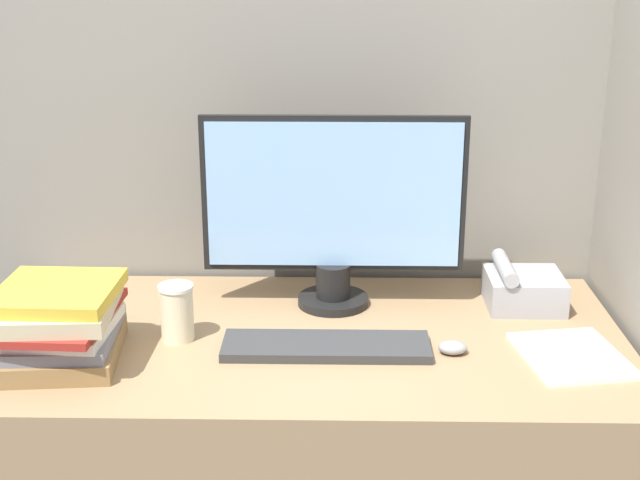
% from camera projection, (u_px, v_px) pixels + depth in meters
% --- Properties ---
extents(cubicle_panel_rear, '(1.82, 0.04, 1.74)m').
position_uv_depth(cubicle_panel_rear, '(312.00, 223.00, 2.32)').
color(cubicle_panel_rear, gray).
rests_on(cubicle_panel_rear, ground_plane).
extents(desk, '(1.42, 0.74, 0.73)m').
position_uv_depth(desk, '(308.00, 478.00, 2.10)').
color(desk, '#937551').
rests_on(desk, ground_plane).
extents(monitor, '(0.62, 0.17, 0.46)m').
position_uv_depth(monitor, '(334.00, 212.00, 2.09)').
color(monitor, black).
rests_on(monitor, desk).
extents(keyboard, '(0.44, 0.13, 0.02)m').
position_uv_depth(keyboard, '(326.00, 346.00, 1.91)').
color(keyboard, '#333333').
rests_on(keyboard, desk).
extents(mouse, '(0.06, 0.05, 0.03)m').
position_uv_depth(mouse, '(453.00, 348.00, 1.89)').
color(mouse, gray).
rests_on(mouse, desk).
extents(coffee_cup, '(0.08, 0.08, 0.13)m').
position_uv_depth(coffee_cup, '(177.00, 312.00, 1.95)').
color(coffee_cup, beige).
rests_on(coffee_cup, desk).
extents(book_stack, '(0.25, 0.31, 0.17)m').
position_uv_depth(book_stack, '(62.00, 323.00, 1.84)').
color(book_stack, olive).
rests_on(book_stack, desk).
extents(desk_telephone, '(0.18, 0.18, 0.12)m').
position_uv_depth(desk_telephone, '(522.00, 288.00, 2.13)').
color(desk_telephone, '#99999E').
rests_on(desk_telephone, desk).
extents(paper_pile, '(0.24, 0.27, 0.01)m').
position_uv_depth(paper_pile, '(572.00, 356.00, 1.88)').
color(paper_pile, white).
rests_on(paper_pile, desk).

